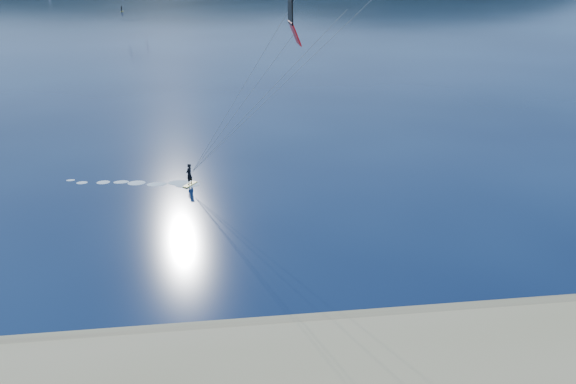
% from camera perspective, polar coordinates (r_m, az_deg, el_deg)
% --- Properties ---
extents(wet_sand, '(220.00, 2.50, 0.10)m').
position_cam_1_polar(wet_sand, '(27.23, -2.36, -14.36)').
color(wet_sand, '#957956').
rests_on(wet_sand, ground).
extents(kitesurfer_near, '(25.72, 9.05, 18.43)m').
position_cam_1_polar(kitesurfer_near, '(36.62, 5.15, 17.55)').
color(kitesurfer_near, yellow).
rests_on(kitesurfer_near, ground).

